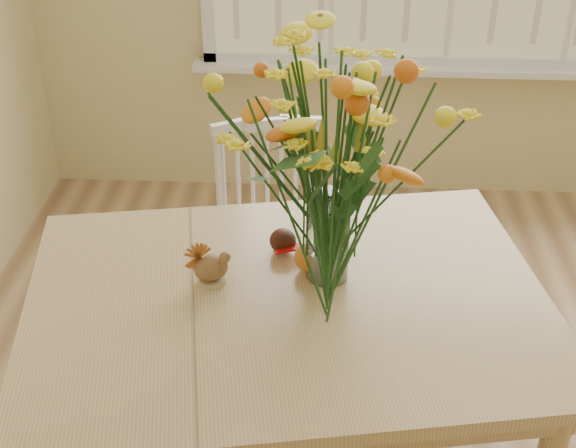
{
  "coord_description": "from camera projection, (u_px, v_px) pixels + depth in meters",
  "views": [
    {
      "loc": [
        -0.56,
        -1.35,
        2.04
      ],
      "look_at": [
        -0.65,
        0.32,
        0.97
      ],
      "focal_mm": 48.0,
      "sensor_mm": 36.0,
      "label": 1
    }
  ],
  "objects": [
    {
      "name": "pumpkin",
      "position": [
        312.0,
        259.0,
        2.16
      ],
      "size": [
        0.1,
        0.1,
        0.08
      ],
      "primitive_type": "ellipsoid",
      "color": "#CC5718",
      "rests_on": "dining_table"
    },
    {
      "name": "windsor_chair",
      "position": [
        271.0,
        225.0,
        2.89
      ],
      "size": [
        0.47,
        0.46,
        0.86
      ],
      "rotation": [
        0.0,
        0.0,
        0.22
      ],
      "color": "white",
      "rests_on": "floor"
    },
    {
      "name": "dark_gourd",
      "position": [
        283.0,
        242.0,
        2.24
      ],
      "size": [
        0.13,
        0.08,
        0.07
      ],
      "color": "#38160F",
      "rests_on": "dining_table"
    },
    {
      "name": "flower_vase",
      "position": [
        331.0,
        153.0,
        1.95
      ],
      "size": [
        0.54,
        0.54,
        0.64
      ],
      "color": "white",
      "rests_on": "dining_table"
    },
    {
      "name": "dining_table",
      "position": [
        288.0,
        323.0,
        2.13
      ],
      "size": [
        1.56,
        1.24,
        0.75
      ],
      "rotation": [
        0.0,
        0.0,
        0.18
      ],
      "color": "tan",
      "rests_on": "floor"
    },
    {
      "name": "turkey_figurine",
      "position": [
        211.0,
        268.0,
        2.11
      ],
      "size": [
        0.12,
        0.11,
        0.12
      ],
      "rotation": [
        0.0,
        0.0,
        0.45
      ],
      "color": "#CCB78C",
      "rests_on": "dining_table"
    }
  ]
}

